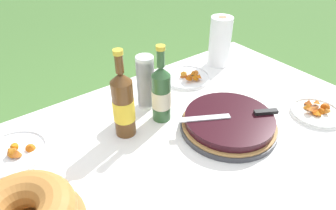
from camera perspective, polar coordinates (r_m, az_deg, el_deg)
name	(u,v)px	position (r m, az deg, el deg)	size (l,w,h in m)	color
garden_table	(174,163)	(1.10, 1.15, -10.96)	(1.74, 1.05, 0.67)	#A87A47
tablecloth	(174,154)	(1.07, 1.18, -9.29)	(1.75, 1.06, 0.10)	white
berry_tart	(229,123)	(1.16, 11.50, -3.35)	(0.37, 0.37, 0.06)	#38383D
serving_knife	(237,115)	(1.14, 13.09, -1.82)	(0.34, 0.20, 0.01)	silver
cup_stack	(146,82)	(1.22, -4.30, 4.35)	(0.07, 0.07, 0.23)	white
cider_bottle_green	(161,93)	(1.14, -1.30, 2.22)	(0.07, 0.07, 0.31)	#2D562D
cider_bottle_amber	(123,104)	(1.07, -8.50, 0.12)	(0.08, 0.08, 0.34)	brown
snack_plate_near	(317,112)	(1.36, 26.45, -1.18)	(0.21, 0.21, 0.05)	white
snack_plate_left	(13,153)	(1.16, -27.47, -8.11)	(0.24, 0.24, 0.05)	white
snack_plate_right	(187,77)	(1.46, 3.64, 5.37)	(0.23, 0.23, 0.05)	white
paper_towel_roll	(220,42)	(1.57, 9.87, 11.81)	(0.11, 0.11, 0.25)	white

